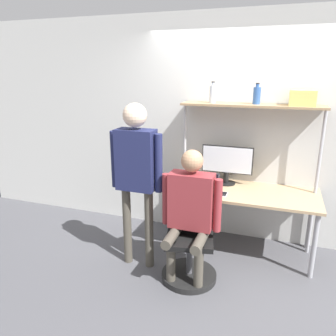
{
  "coord_description": "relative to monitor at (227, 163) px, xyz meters",
  "views": [
    {
      "loc": [
        0.33,
        -3.15,
        2.05
      ],
      "look_at": [
        -0.72,
        -0.14,
        1.09
      ],
      "focal_mm": 35.0,
      "sensor_mm": 36.0,
      "label": 1
    }
  ],
  "objects": [
    {
      "name": "desk",
      "position": [
        0.23,
        -0.19,
        -0.34
      ],
      "size": [
        1.63,
        0.74,
        0.74
      ],
      "color": "tan",
      "rests_on": "ground_plane"
    },
    {
      "name": "laptop",
      "position": [
        -0.17,
        -0.34,
        -0.2
      ],
      "size": [
        0.29,
        0.21,
        0.2
      ],
      "color": "#333338",
      "rests_on": "desk"
    },
    {
      "name": "monitor",
      "position": [
        0.0,
        0.0,
        0.0
      ],
      "size": [
        0.6,
        0.23,
        0.46
      ],
      "color": "black",
      "rests_on": "desk"
    },
    {
      "name": "storage_box",
      "position": [
        0.75,
        0.01,
        0.77
      ],
      "size": [
        0.26,
        0.23,
        0.16
      ],
      "color": "#DBCC66",
      "rests_on": "shelf_unit"
    },
    {
      "name": "shelf_unit",
      "position": [
        0.23,
        0.01,
        0.46
      ],
      "size": [
        1.55,
        0.32,
        1.69
      ],
      "color": "#997A56",
      "rests_on": "ground_plane"
    },
    {
      "name": "wall_back",
      "position": [
        0.23,
        0.21,
        0.35
      ],
      "size": [
        8.0,
        0.06,
        2.7
      ],
      "color": "silver",
      "rests_on": "ground_plane"
    },
    {
      "name": "person_seated",
      "position": [
        -0.19,
        -0.93,
        -0.21
      ],
      "size": [
        0.59,
        0.46,
        1.34
      ],
      "color": "#4C473D",
      "rests_on": "ground_plane"
    },
    {
      "name": "bottle_clear",
      "position": [
        -0.2,
        0.01,
        0.79
      ],
      "size": [
        0.07,
        0.07,
        0.24
      ],
      "color": "silver",
      "rests_on": "shelf_unit"
    },
    {
      "name": "ground_plane",
      "position": [
        0.23,
        -0.58,
        -1.0
      ],
      "size": [
        12.0,
        12.0,
        0.0
      ],
      "primitive_type": "plane",
      "color": "#4C4C51"
    },
    {
      "name": "cell_phone",
      "position": [
        0.04,
        -0.39,
        -0.25
      ],
      "size": [
        0.07,
        0.15,
        0.01
      ],
      "color": "silver",
      "rests_on": "desk"
    },
    {
      "name": "bottle_blue",
      "position": [
        0.28,
        0.01,
        0.78
      ],
      "size": [
        0.08,
        0.08,
        0.23
      ],
      "color": "#335999",
      "rests_on": "shelf_unit"
    },
    {
      "name": "office_chair",
      "position": [
        -0.2,
        -0.89,
        -0.72
      ],
      "size": [
        0.56,
        0.56,
        0.93
      ],
      "color": "black",
      "rests_on": "ground_plane"
    },
    {
      "name": "person_standing",
      "position": [
        -0.78,
        -0.85,
        0.12
      ],
      "size": [
        0.56,
        0.24,
        1.75
      ],
      "color": "#4C473D",
      "rests_on": "ground_plane"
    }
  ]
}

